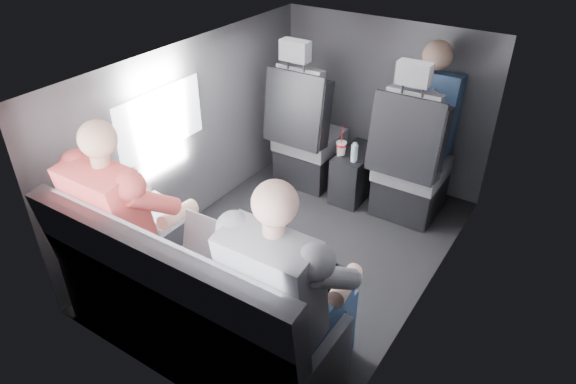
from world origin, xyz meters
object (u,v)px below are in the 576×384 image
Objects in this scene: front_seat_left at (306,140)px; passenger_rear_right at (289,291)px; soda_cup at (341,148)px; laptop_white at (148,205)px; passenger_rear_left at (132,220)px; passenger_front_right at (428,113)px; front_seat_right at (409,169)px; laptop_black at (316,272)px; rear_bench at (192,310)px; laptop_silver at (221,240)px; center_console at (356,174)px; water_bottle at (354,153)px.

passenger_rear_right is at bearing -61.00° from front_seat_left.
front_seat_left is 0.99× the size of passenger_rear_right.
soda_cup is 1.63m from laptop_white.
passenger_front_right is (0.94, 2.07, 0.11)m from passenger_rear_left.
front_seat_right is at bearing 0.00° from front_seat_left.
passenger_rear_left is at bearing -169.30° from laptop_black.
front_seat_left is 5.07× the size of soda_cup.
rear_bench is 0.66m from passenger_rear_right.
laptop_silver is 0.37× the size of passenger_front_right.
laptop_white is 1.11m from passenger_rear_right.
rear_bench is at bearing -103.31° from front_seat_right.
front_seat_right is 0.79× the size of rear_bench.
center_console is 1.80m from laptop_black.
rear_bench reaches higher than water_bottle.
front_seat_right is 0.44m from passenger_front_right.
soda_cup is (-0.08, -0.12, 0.26)m from center_console.
passenger_rear_right is (1.00, -1.81, 0.25)m from front_seat_left.
center_console is (-0.45, 0.04, -0.20)m from front_seat_right.
laptop_white is at bearing -111.10° from water_bottle.
laptop_white is (-0.54, 0.27, 0.32)m from rear_bench.
center_console is at bearing 90.00° from rear_bench.
passenger_rear_left reaches higher than rear_bench.
laptop_white is at bearing -106.45° from soda_cup.
passenger_front_right is at bearing 65.62° from passenger_rear_left.
passenger_front_right is (-0.13, 1.86, 0.13)m from laptop_black.
laptop_white reaches higher than laptop_black.
front_seat_left and front_seat_right have the same top height.
water_bottle is 0.18× the size of passenger_front_right.
center_console is 0.30m from soda_cup.
passenger_front_right is at bearing 93.94° from laptop_black.
passenger_front_right is (-0.10, 2.07, 0.11)m from passenger_rear_right.
front_seat_left is 0.51m from water_bottle.
rear_bench is 6.41× the size of soda_cup.
front_seat_right is at bearing 15.16° from water_bottle.
passenger_front_right is (0.41, 0.37, 0.29)m from water_bottle.
passenger_rear_left is 2.27m from passenger_front_right.
center_console is 1.96m from passenger_rear_left.
front_seat_right is at bearing 75.73° from laptop_silver.
laptop_black is 1.08m from passenger_rear_left.
laptop_silver reaches higher than laptop_black.
laptop_white is at bearing 177.41° from laptop_silver.
soda_cup is at bearing 166.32° from water_bottle.
rear_bench is at bearing -96.53° from laptop_silver.
passenger_front_right is at bearing 62.29° from laptop_white.
passenger_rear_right is (1.10, -0.17, 0.02)m from laptop_white.
rear_bench is 0.60m from passenger_rear_left.
front_seat_left is 2.64× the size of center_console.
front_seat_right is 1.63m from laptop_black.
front_seat_left is at bearing 86.69° from laptop_white.
passenger_rear_right is at bearing -73.36° from center_console.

